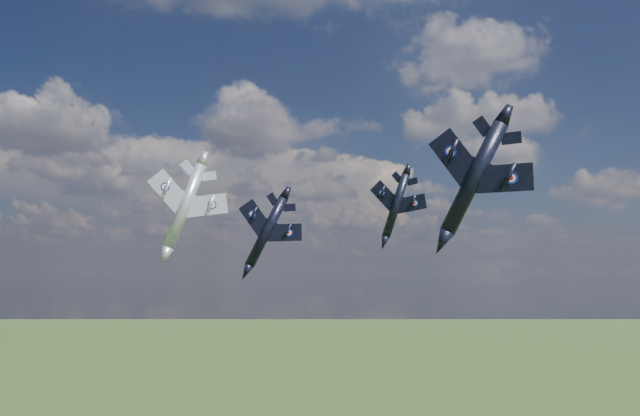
# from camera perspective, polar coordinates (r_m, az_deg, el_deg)

# --- Properties ---
(jet_lead_navy) EXTENTS (10.49, 14.28, 7.26)m
(jet_lead_navy) POSITION_cam_1_polar(r_m,az_deg,el_deg) (85.91, -4.90, -2.15)
(jet_lead_navy) COLOR black
(jet_right_navy) EXTENTS (13.52, 16.05, 7.11)m
(jet_right_navy) POSITION_cam_1_polar(r_m,az_deg,el_deg) (53.71, 13.91, 2.71)
(jet_right_navy) COLOR black
(jet_high_navy) EXTENTS (14.25, 16.42, 6.01)m
(jet_high_navy) POSITION_cam_1_polar(r_m,az_deg,el_deg) (96.19, 6.96, 0.24)
(jet_high_navy) COLOR black
(jet_left_silver) EXTENTS (16.50, 18.80, 6.86)m
(jet_left_silver) POSITION_cam_1_polar(r_m,az_deg,el_deg) (81.19, -12.26, 0.19)
(jet_left_silver) COLOR #A9ACB4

